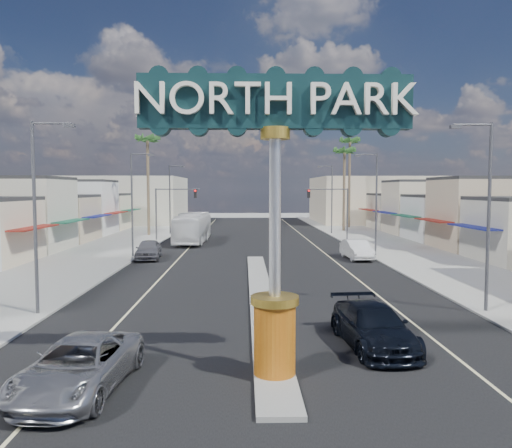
{
  "coord_description": "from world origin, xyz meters",
  "views": [
    {
      "loc": [
        -0.95,
        -13.19,
        5.9
      ],
      "look_at": [
        -0.38,
        10.31,
        4.26
      ],
      "focal_mm": 35.0,
      "sensor_mm": 36.0,
      "label": 1
    }
  ],
  "objects": [
    {
      "name": "ground",
      "position": [
        0.0,
        30.0,
        0.0
      ],
      "size": [
        160.0,
        160.0,
        0.0
      ],
      "primitive_type": "plane",
      "color": "gray",
      "rests_on": "ground"
    },
    {
      "name": "road",
      "position": [
        0.0,
        30.0,
        0.01
      ],
      "size": [
        20.0,
        120.0,
        0.01
      ],
      "primitive_type": "cube",
      "color": "black",
      "rests_on": "ground"
    },
    {
      "name": "median_island",
      "position": [
        0.0,
        14.0,
        0.08
      ],
      "size": [
        1.3,
        30.0,
        0.16
      ],
      "primitive_type": "cube",
      "color": "gray",
      "rests_on": "ground"
    },
    {
      "name": "sidewalk_left",
      "position": [
        -14.0,
        30.0,
        0.06
      ],
      "size": [
        8.0,
        120.0,
        0.12
      ],
      "primitive_type": "cube",
      "color": "gray",
      "rests_on": "ground"
    },
    {
      "name": "sidewalk_right",
      "position": [
        14.0,
        30.0,
        0.06
      ],
      "size": [
        8.0,
        120.0,
        0.12
      ],
      "primitive_type": "cube",
      "color": "gray",
      "rests_on": "ground"
    },
    {
      "name": "storefront_row_left",
      "position": [
        -24.0,
        43.0,
        3.0
      ],
      "size": [
        12.0,
        42.0,
        6.0
      ],
      "primitive_type": "cube",
      "color": "beige",
      "rests_on": "ground"
    },
    {
      "name": "storefront_row_right",
      "position": [
        24.0,
        43.0,
        3.0
      ],
      "size": [
        12.0,
        42.0,
        6.0
      ],
      "primitive_type": "cube",
      "color": "#B7B29E",
      "rests_on": "ground"
    },
    {
      "name": "backdrop_far_left",
      "position": [
        -22.0,
        75.0,
        4.0
      ],
      "size": [
        20.0,
        20.0,
        8.0
      ],
      "primitive_type": "cube",
      "color": "#B7B29E",
      "rests_on": "ground"
    },
    {
      "name": "backdrop_far_right",
      "position": [
        22.0,
        75.0,
        4.0
      ],
      "size": [
        20.0,
        20.0,
        8.0
      ],
      "primitive_type": "cube",
      "color": "beige",
      "rests_on": "ground"
    },
    {
      "name": "gateway_sign",
      "position": [
        0.0,
        1.98,
        5.93
      ],
      "size": [
        8.2,
        1.5,
        9.15
      ],
      "color": "#C0540E",
      "rests_on": "median_island"
    },
    {
      "name": "traffic_signal_left",
      "position": [
        -9.18,
        43.99,
        4.27
      ],
      "size": [
        5.09,
        0.45,
        6.0
      ],
      "color": "#47474C",
      "rests_on": "ground"
    },
    {
      "name": "traffic_signal_right",
      "position": [
        9.18,
        43.99,
        4.27
      ],
      "size": [
        5.09,
        0.45,
        6.0
      ],
      "color": "#47474C",
      "rests_on": "ground"
    },
    {
      "name": "streetlight_l_near",
      "position": [
        -10.43,
        10.0,
        5.07
      ],
      "size": [
        2.03,
        0.22,
        9.0
      ],
      "color": "#47474C",
      "rests_on": "ground"
    },
    {
      "name": "streetlight_l_mid",
      "position": [
        -10.43,
        30.0,
        5.07
      ],
      "size": [
        2.03,
        0.22,
        9.0
      ],
      "color": "#47474C",
      "rests_on": "ground"
    },
    {
      "name": "streetlight_l_far",
      "position": [
        -10.43,
        52.0,
        5.07
      ],
      "size": [
        2.03,
        0.22,
        9.0
      ],
      "color": "#47474C",
      "rests_on": "ground"
    },
    {
      "name": "streetlight_r_near",
      "position": [
        10.43,
        10.0,
        5.07
      ],
      "size": [
        2.03,
        0.22,
        9.0
      ],
      "color": "#47474C",
      "rests_on": "ground"
    },
    {
      "name": "streetlight_r_mid",
      "position": [
        10.43,
        30.0,
        5.07
      ],
      "size": [
        2.03,
        0.22,
        9.0
      ],
      "color": "#47474C",
      "rests_on": "ground"
    },
    {
      "name": "streetlight_r_far",
      "position": [
        10.43,
        52.0,
        5.07
      ],
      "size": [
        2.03,
        0.22,
        9.0
      ],
      "color": "#47474C",
      "rests_on": "ground"
    },
    {
      "name": "palm_left_far",
      "position": [
        -13.0,
        50.0,
        11.5
      ],
      "size": [
        2.6,
        2.6,
        13.1
      ],
      "color": "brown",
      "rests_on": "ground"
    },
    {
      "name": "palm_right_mid",
      "position": [
        13.0,
        56.0,
        10.6
      ],
      "size": [
        2.6,
        2.6,
        12.1
      ],
      "color": "brown",
      "rests_on": "ground"
    },
    {
      "name": "palm_right_far",
      "position": [
        15.0,
        62.0,
        12.39
      ],
      "size": [
        2.6,
        2.6,
        14.1
      ],
      "color": "brown",
      "rests_on": "ground"
    },
    {
      "name": "suv_left",
      "position": [
        -5.78,
        1.15,
        0.76
      ],
      "size": [
        3.03,
        5.67,
        1.52
      ],
      "primitive_type": "imported",
      "rotation": [
        0.0,
        0.0,
        -0.1
      ],
      "color": "#9D9DA1",
      "rests_on": "ground"
    },
    {
      "name": "suv_right",
      "position": [
        3.87,
        5.02,
        0.79
      ],
      "size": [
        2.67,
        5.61,
        1.58
      ],
      "primitive_type": "imported",
      "rotation": [
        0.0,
        0.0,
        0.09
      ],
      "color": "black",
      "rests_on": "ground"
    },
    {
      "name": "car_parked_left",
      "position": [
        -9.0,
        28.77,
        0.83
      ],
      "size": [
        2.37,
        5.02,
        1.66
      ],
      "primitive_type": "imported",
      "rotation": [
        0.0,
        0.0,
        0.09
      ],
      "color": "slate",
      "rests_on": "ground"
    },
    {
      "name": "car_parked_right",
      "position": [
        8.56,
        28.4,
        0.81
      ],
      "size": [
        2.04,
        5.04,
        1.63
      ],
      "primitive_type": "imported",
      "rotation": [
        0.0,
        0.0,
        0.06
      ],
      "color": "silver",
      "rests_on": "ground"
    },
    {
      "name": "city_bus",
      "position": [
        -6.6,
        41.79,
        1.65
      ],
      "size": [
        3.18,
        11.93,
        3.3
      ],
      "primitive_type": "imported",
      "rotation": [
        0.0,
        0.0,
        -0.03
      ],
      "color": "silver",
      "rests_on": "ground"
    }
  ]
}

